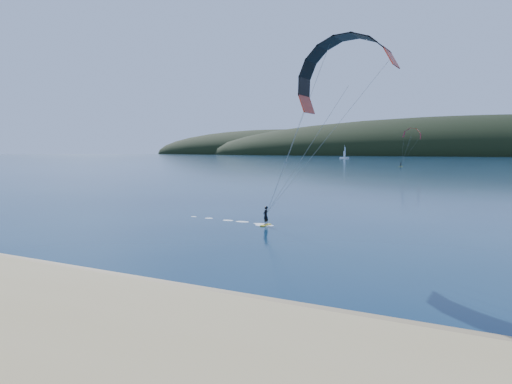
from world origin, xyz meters
TOP-DOWN VIEW (x-y plane):
  - ground at (0.00, 0.00)m, footprint 1800.00×1800.00m
  - wet_sand at (0.00, 4.50)m, footprint 220.00×2.50m
  - headland at (0.63, 745.28)m, footprint 1200.00×310.00m
  - kitesurfer_near at (3.57, 20.28)m, footprint 25.46×10.02m
  - kitesurfer_far at (-26.62, 202.93)m, footprint 10.63×8.60m
  - sailboat at (-124.66, 407.04)m, footprint 8.36×5.46m

SIDE VIEW (x-z plane):
  - ground at x=0.00m, z-range 0.00..0.00m
  - headland at x=0.63m, z-range -70.00..70.00m
  - wet_sand at x=0.00m, z-range 0.00..0.10m
  - sailboat at x=-124.66m, z-range -5.14..6.92m
  - kitesurfer_near at x=3.57m, z-range 3.37..20.48m
  - kitesurfer_far at x=-26.62m, z-range 5.26..20.91m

